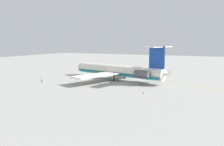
# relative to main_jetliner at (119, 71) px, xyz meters

# --- Properties ---
(ground) EXTENTS (283.15, 283.15, 0.00)m
(ground) POSITION_rel_main_jetliner_xyz_m (-4.08, -9.83, -3.22)
(ground) COLOR #9E9E99
(main_jetliner) EXTENTS (39.99, 35.79, 11.83)m
(main_jetliner) POSITION_rel_main_jetliner_xyz_m (0.00, 0.00, 0.00)
(main_jetliner) COLOR silver
(main_jetliner) RESTS_ON ground
(ground_crew_near_nose) EXTENTS (0.40, 0.27, 1.68)m
(ground_crew_near_nose) POSITION_rel_main_jetliner_xyz_m (-13.69, -18.47, -2.16)
(ground_crew_near_nose) COLOR black
(ground_crew_near_nose) RESTS_ON ground
(ground_crew_near_tail) EXTENTS (0.38, 0.32, 1.82)m
(ground_crew_near_tail) POSITION_rel_main_jetliner_xyz_m (20.68, 15.46, -2.07)
(ground_crew_near_tail) COLOR black
(ground_crew_near_tail) RESTS_ON ground
(safety_cone_nose) EXTENTS (0.40, 0.40, 0.55)m
(safety_cone_nose) POSITION_rel_main_jetliner_xyz_m (-13.88, 17.09, -2.95)
(safety_cone_nose) COLOR #EA590F
(safety_cone_nose) RESTS_ON ground
(taxiway_centreline) EXTENTS (84.29, 30.21, 0.01)m
(taxiway_centreline) POSITION_rel_main_jetliner_xyz_m (1.10, -8.23, -3.22)
(taxiway_centreline) COLOR gold
(taxiway_centreline) RESTS_ON ground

